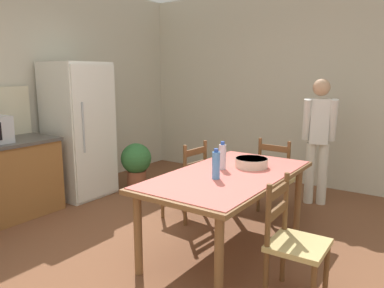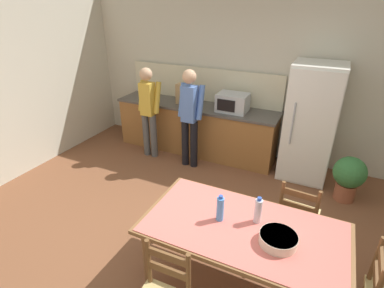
% 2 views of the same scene
% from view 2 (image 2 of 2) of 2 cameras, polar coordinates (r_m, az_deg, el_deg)
% --- Properties ---
extents(ground_plane, '(8.32, 8.32, 0.00)m').
position_cam_2_polar(ground_plane, '(3.73, -0.05, -18.58)').
color(ground_plane, brown).
extents(wall_back, '(6.52, 0.12, 2.90)m').
position_cam_2_polar(wall_back, '(5.31, 12.77, 12.71)').
color(wall_back, beige).
rests_on(wall_back, ground).
extents(kitchen_counter, '(2.96, 0.66, 0.90)m').
position_cam_2_polar(kitchen_counter, '(5.54, 0.66, 3.04)').
color(kitchen_counter, brown).
rests_on(kitchen_counter, ground).
extents(counter_splashback, '(2.92, 0.03, 0.60)m').
position_cam_2_polar(counter_splashback, '(5.56, 2.09, 11.29)').
color(counter_splashback, beige).
rests_on(counter_splashback, kitchen_counter).
extents(refrigerator, '(0.72, 0.73, 1.81)m').
position_cam_2_polar(refrigerator, '(4.90, 21.59, 3.65)').
color(refrigerator, silver).
rests_on(refrigerator, ground).
extents(microwave, '(0.50, 0.39, 0.30)m').
position_cam_2_polar(microwave, '(5.07, 7.75, 7.83)').
color(microwave, '#B2B7BC').
rests_on(microwave, kitchen_counter).
extents(paper_bag, '(0.24, 0.16, 0.36)m').
position_cam_2_polar(paper_bag, '(5.39, -1.64, 9.49)').
color(paper_bag, tan).
rests_on(paper_bag, kitchen_counter).
extents(dining_table, '(1.84, 0.98, 0.75)m').
position_cam_2_polar(dining_table, '(2.91, 9.64, -16.38)').
color(dining_table, brown).
rests_on(dining_table, ground).
extents(bottle_near_centre, '(0.07, 0.07, 0.27)m').
position_cam_2_polar(bottle_near_centre, '(2.83, 5.40, -12.15)').
color(bottle_near_centre, '#4C8ED6').
rests_on(bottle_near_centre, dining_table).
extents(bottle_off_centre, '(0.07, 0.07, 0.27)m').
position_cam_2_polar(bottle_off_centre, '(2.86, 12.48, -12.28)').
color(bottle_off_centre, silver).
rests_on(bottle_off_centre, dining_table).
extents(serving_bowl, '(0.32, 0.32, 0.09)m').
position_cam_2_polar(serving_bowl, '(2.73, 16.12, -16.94)').
color(serving_bowl, beige).
rests_on(serving_bowl, dining_table).
extents(chair_side_far_right, '(0.45, 0.43, 0.91)m').
position_cam_2_polar(chair_side_far_right, '(3.62, 19.48, -12.77)').
color(chair_side_far_right, brown).
rests_on(chair_side_far_right, ground).
extents(person_at_sink, '(0.40, 0.28, 1.60)m').
position_cam_2_polar(person_at_sink, '(5.25, -8.29, 6.70)').
color(person_at_sink, '#4C4C4C').
rests_on(person_at_sink, ground).
extents(person_at_counter, '(0.42, 0.29, 1.66)m').
position_cam_2_polar(person_at_counter, '(4.85, -0.44, 5.66)').
color(person_at_counter, black).
rests_on(person_at_counter, ground).
extents(potted_plant, '(0.44, 0.44, 0.67)m').
position_cam_2_polar(potted_plant, '(4.74, 27.71, -5.41)').
color(potted_plant, brown).
rests_on(potted_plant, ground).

